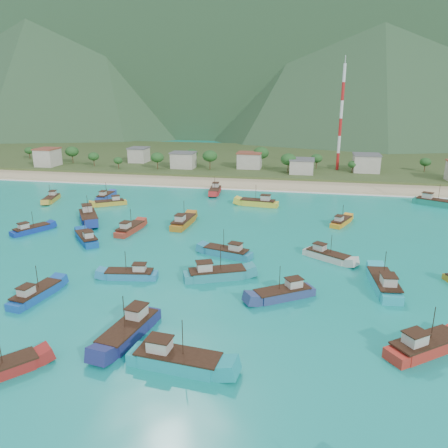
% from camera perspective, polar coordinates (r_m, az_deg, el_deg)
% --- Properties ---
extents(ground, '(600.00, 600.00, 0.00)m').
position_cam_1_polar(ground, '(88.15, -2.46, -5.22)').
color(ground, '#0D917E').
rests_on(ground, ground).
extents(beach, '(400.00, 18.00, 1.20)m').
position_cam_1_polar(beach, '(162.91, 4.01, 5.17)').
color(beach, beige).
rests_on(beach, ground).
extents(land, '(400.00, 110.00, 2.40)m').
position_cam_1_polar(land, '(222.65, 5.99, 8.32)').
color(land, '#385123').
rests_on(land, ground).
extents(surf_line, '(400.00, 2.50, 0.08)m').
position_cam_1_polar(surf_line, '(153.69, 3.56, 4.46)').
color(surf_line, white).
rests_on(surf_line, ground).
extents(mountains, '(1520.00, 440.00, 260.00)m').
position_cam_1_polar(mountains, '(490.11, 7.20, 25.52)').
color(mountains, slate).
rests_on(mountains, ground).
extents(village, '(215.18, 29.57, 7.28)m').
position_cam_1_polar(village, '(184.22, 8.75, 7.90)').
color(village, beige).
rests_on(village, ground).
extents(vegetation, '(277.41, 25.39, 9.38)m').
position_cam_1_polar(vegetation, '(185.35, 6.20, 8.23)').
color(vegetation, '#235623').
rests_on(vegetation, ground).
extents(radio_tower, '(1.20, 1.20, 42.00)m').
position_cam_1_polar(radio_tower, '(187.97, 15.02, 13.18)').
color(radio_tower, red).
rests_on(radio_tower, ground).
extents(boat_2, '(11.85, 4.80, 6.80)m').
position_cam_1_polar(boat_2, '(132.36, 4.54, 2.75)').
color(boat_2, yellow).
rests_on(boat_2, ground).
extents(boat_3, '(9.99, 4.24, 5.72)m').
position_cam_1_polar(boat_3, '(83.22, -12.11, -6.52)').
color(boat_3, teal).
rests_on(boat_3, ground).
extents(boat_6, '(4.20, 10.61, 6.10)m').
position_cam_1_polar(boat_6, '(109.76, -12.19, -0.67)').
color(boat_6, '#A53523').
rests_on(boat_6, ground).
extents(boat_7, '(11.36, 9.75, 6.87)m').
position_cam_1_polar(boat_7, '(65.74, 24.77, -14.33)').
color(boat_7, red).
rests_on(boat_7, ground).
extents(boat_9, '(2.82, 9.32, 5.50)m').
position_cam_1_polar(boat_9, '(146.39, -15.20, 3.50)').
color(boat_9, '#2847A5').
rests_on(boat_9, ground).
extents(boat_10, '(5.15, 10.16, 5.76)m').
position_cam_1_polar(boat_10, '(148.12, -21.60, 3.06)').
color(boat_10, gold).
rests_on(boat_10, ground).
extents(boat_12, '(10.94, 5.90, 6.20)m').
position_cam_1_polar(boat_12, '(91.89, 0.42, -3.76)').
color(boat_12, teal).
rests_on(boat_12, ground).
extents(boat_13, '(6.98, 9.59, 5.56)m').
position_cam_1_polar(boat_13, '(117.06, -23.89, -0.71)').
color(boat_13, '#10339B').
rests_on(boat_13, ground).
extents(boat_15, '(5.55, 12.51, 7.14)m').
position_cam_1_polar(boat_15, '(64.77, -12.27, -13.46)').
color(boat_15, navy).
rests_on(boat_15, ground).
extents(boat_16, '(4.65, 12.39, 7.16)m').
position_cam_1_polar(boat_16, '(81.82, 20.18, -7.45)').
color(boat_16, '#20AABB').
rests_on(boat_16, ground).
extents(boat_17, '(12.00, 7.70, 6.85)m').
position_cam_1_polar(boat_17, '(81.08, -1.07, -6.60)').
color(boat_17, teal).
rests_on(boat_17, ground).
extents(boat_19, '(6.22, 9.58, 5.47)m').
position_cam_1_polar(boat_19, '(117.47, 15.06, 0.24)').
color(boat_19, orange).
rests_on(boat_19, ground).
extents(boat_20, '(9.98, 7.89, 5.89)m').
position_cam_1_polar(boat_20, '(92.65, 13.30, -4.10)').
color(boat_20, beige).
rests_on(boat_20, ground).
extents(boat_21, '(10.62, 8.46, 6.28)m').
position_cam_1_polar(boat_21, '(74.69, 7.76, -9.02)').
color(boat_21, navy).
rests_on(boat_21, ground).
extents(boat_22, '(9.55, 7.48, 5.63)m').
position_cam_1_polar(boat_22, '(137.08, -14.64, 2.65)').
color(boat_22, gold).
rests_on(boat_22, ground).
extents(boat_24, '(4.51, 10.52, 6.01)m').
position_cam_1_polar(boat_24, '(80.25, -23.37, -8.48)').
color(boat_24, '#1550AB').
rests_on(boat_24, ground).
extents(boat_26, '(10.32, 13.07, 7.72)m').
position_cam_1_polar(boat_26, '(121.52, -17.28, 0.80)').
color(boat_26, navy).
rests_on(boat_26, ground).
extents(boat_27, '(4.05, 11.63, 6.77)m').
position_cam_1_polar(boat_27, '(112.96, -5.34, 0.22)').
color(boat_27, '#AE6D1B').
rests_on(boat_27, ground).
extents(boat_28, '(4.12, 11.01, 6.36)m').
position_cam_1_polar(boat_28, '(148.42, -1.18, 4.34)').
color(boat_28, red).
rests_on(boat_28, ground).
extents(boat_29, '(12.19, 8.74, 7.05)m').
position_cam_1_polar(boat_29, '(146.93, 25.78, 2.54)').
color(boat_29, '#18816B').
rests_on(boat_29, ground).
extents(boat_30, '(12.43, 4.83, 7.16)m').
position_cam_1_polar(boat_30, '(57.68, -6.24, -17.30)').
color(boat_30, teal).
rests_on(boat_30, ground).
extents(boat_31, '(9.11, 9.87, 6.14)m').
position_cam_1_polar(boat_31, '(105.20, -17.49, -1.86)').
color(boat_31, '#0D4A9B').
rests_on(boat_31, ground).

